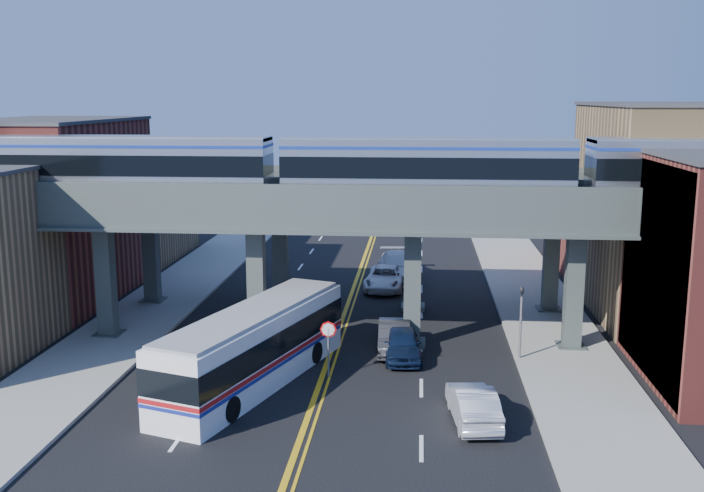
{
  "coord_description": "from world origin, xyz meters",
  "views": [
    {
      "loc": [
        4.29,
        -30.59,
        12.54
      ],
      "look_at": [
        0.9,
        8.33,
        5.06
      ],
      "focal_mm": 40.0,
      "sensor_mm": 36.0,
      "label": 1
    }
  ],
  "objects_px": {
    "stop_sign": "(328,340)",
    "car_lane_a": "(402,344)",
    "car_lane_d": "(399,266)",
    "transit_train": "(427,167)",
    "traffic_signal": "(521,315)",
    "transit_bus": "(254,348)",
    "car_parked_curb": "(473,404)",
    "car_lane_c": "(385,278)",
    "car_lane_b": "(394,337)"
  },
  "relations": [
    {
      "from": "transit_train",
      "to": "car_lane_a",
      "type": "distance_m",
      "value": 8.72
    },
    {
      "from": "transit_train",
      "to": "car_lane_d",
      "type": "bearing_deg",
      "value": 96.6
    },
    {
      "from": "car_lane_a",
      "to": "stop_sign",
      "type": "bearing_deg",
      "value": -142.96
    },
    {
      "from": "transit_train",
      "to": "transit_bus",
      "type": "relative_size",
      "value": 3.44
    },
    {
      "from": "car_lane_a",
      "to": "car_lane_c",
      "type": "xyz_separation_m",
      "value": [
        -1.45,
        14.0,
        -0.0
      ]
    },
    {
      "from": "stop_sign",
      "to": "car_lane_d",
      "type": "bearing_deg",
      "value": 82.44
    },
    {
      "from": "car_lane_a",
      "to": "car_lane_b",
      "type": "distance_m",
      "value": 1.17
    },
    {
      "from": "car_lane_a",
      "to": "car_lane_d",
      "type": "height_order",
      "value": "car_lane_d"
    },
    {
      "from": "car_lane_d",
      "to": "transit_bus",
      "type": "bearing_deg",
      "value": -112.23
    },
    {
      "from": "car_lane_a",
      "to": "car_lane_c",
      "type": "relative_size",
      "value": 0.82
    },
    {
      "from": "car_lane_b",
      "to": "car_parked_curb",
      "type": "relative_size",
      "value": 1.0
    },
    {
      "from": "stop_sign",
      "to": "transit_train",
      "type": "bearing_deg",
      "value": 49.29
    },
    {
      "from": "stop_sign",
      "to": "car_lane_a",
      "type": "xyz_separation_m",
      "value": [
        3.27,
        2.88,
        -1.02
      ]
    },
    {
      "from": "car_parked_curb",
      "to": "car_lane_c",
      "type": "bearing_deg",
      "value": -85.06
    },
    {
      "from": "car_parked_curb",
      "to": "transit_bus",
      "type": "bearing_deg",
      "value": -26.56
    },
    {
      "from": "stop_sign",
      "to": "car_lane_b",
      "type": "height_order",
      "value": "stop_sign"
    },
    {
      "from": "car_lane_d",
      "to": "transit_train",
      "type": "bearing_deg",
      "value": -90.05
    },
    {
      "from": "traffic_signal",
      "to": "car_lane_c",
      "type": "bearing_deg",
      "value": 117.04
    },
    {
      "from": "traffic_signal",
      "to": "car_lane_b",
      "type": "relative_size",
      "value": 0.91
    },
    {
      "from": "car_lane_c",
      "to": "car_lane_d",
      "type": "relative_size",
      "value": 0.85
    },
    {
      "from": "car_lane_a",
      "to": "transit_train",
      "type": "bearing_deg",
      "value": 59.55
    },
    {
      "from": "car_lane_b",
      "to": "car_lane_c",
      "type": "relative_size",
      "value": 0.85
    },
    {
      "from": "stop_sign",
      "to": "car_lane_c",
      "type": "relative_size",
      "value": 0.5
    },
    {
      "from": "car_lane_c",
      "to": "car_lane_b",
      "type": "bearing_deg",
      "value": -81.43
    },
    {
      "from": "traffic_signal",
      "to": "transit_bus",
      "type": "bearing_deg",
      "value": -161.34
    },
    {
      "from": "traffic_signal",
      "to": "stop_sign",
      "type": "bearing_deg",
      "value": -161.37
    },
    {
      "from": "transit_train",
      "to": "car_lane_b",
      "type": "relative_size",
      "value": 9.77
    },
    {
      "from": "car_lane_b",
      "to": "car_lane_d",
      "type": "height_order",
      "value": "car_lane_d"
    },
    {
      "from": "car_parked_curb",
      "to": "car_lane_d",
      "type": "bearing_deg",
      "value": -88.19
    },
    {
      "from": "transit_bus",
      "to": "car_lane_a",
      "type": "xyz_separation_m",
      "value": [
        6.44,
        3.96,
        -0.92
      ]
    },
    {
      "from": "traffic_signal",
      "to": "car_lane_b",
      "type": "height_order",
      "value": "traffic_signal"
    },
    {
      "from": "transit_train",
      "to": "car_lane_b",
      "type": "xyz_separation_m",
      "value": [
        -1.46,
        -1.03,
        -8.4
      ]
    },
    {
      "from": "car_lane_c",
      "to": "car_lane_d",
      "type": "distance_m",
      "value": 2.88
    },
    {
      "from": "transit_train",
      "to": "traffic_signal",
      "type": "height_order",
      "value": "transit_train"
    },
    {
      "from": "stop_sign",
      "to": "car_lane_a",
      "type": "bearing_deg",
      "value": 41.42
    },
    {
      "from": "transit_train",
      "to": "car_lane_c",
      "type": "relative_size",
      "value": 8.28
    },
    {
      "from": "stop_sign",
      "to": "car_lane_a",
      "type": "distance_m",
      "value": 4.47
    },
    {
      "from": "transit_bus",
      "to": "car_parked_curb",
      "type": "height_order",
      "value": "transit_bus"
    },
    {
      "from": "stop_sign",
      "to": "car_lane_c",
      "type": "distance_m",
      "value": 17.01
    },
    {
      "from": "stop_sign",
      "to": "car_parked_curb",
      "type": "height_order",
      "value": "stop_sign"
    },
    {
      "from": "car_lane_d",
      "to": "car_parked_curb",
      "type": "relative_size",
      "value": 1.4
    },
    {
      "from": "transit_train",
      "to": "car_lane_a",
      "type": "height_order",
      "value": "transit_train"
    },
    {
      "from": "traffic_signal",
      "to": "car_lane_b",
      "type": "distance_m",
      "value": 6.33
    },
    {
      "from": "car_lane_a",
      "to": "traffic_signal",
      "type": "bearing_deg",
      "value": -3.19
    },
    {
      "from": "car_lane_c",
      "to": "stop_sign",
      "type": "bearing_deg",
      "value": -92.1
    },
    {
      "from": "transit_bus",
      "to": "car_lane_d",
      "type": "xyz_separation_m",
      "value": [
        5.78,
        20.72,
        -0.75
      ]
    },
    {
      "from": "stop_sign",
      "to": "transit_bus",
      "type": "height_order",
      "value": "transit_bus"
    },
    {
      "from": "car_lane_a",
      "to": "car_parked_curb",
      "type": "height_order",
      "value": "car_lane_a"
    },
    {
      "from": "car_lane_b",
      "to": "car_parked_curb",
      "type": "height_order",
      "value": "car_lane_b"
    },
    {
      "from": "transit_bus",
      "to": "car_lane_a",
      "type": "bearing_deg",
      "value": -39.99
    }
  ]
}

